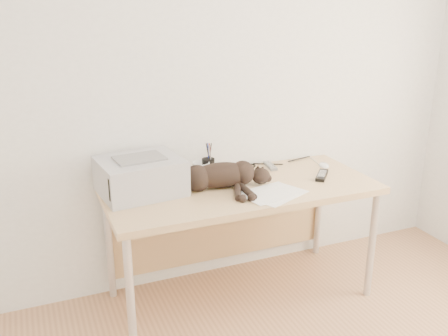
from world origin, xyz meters
name	(u,v)px	position (x,y,z in m)	size (l,w,h in m)	color
wall_back	(219,82)	(0.00, 1.75, 1.30)	(3.50, 3.50, 0.00)	white
desk	(236,202)	(0.00, 1.48, 0.61)	(1.60, 0.70, 0.74)	tan
printer	(140,176)	(-0.57, 1.52, 0.84)	(0.49, 0.43, 0.21)	#B0B0B5
papers	(273,193)	(0.11, 1.21, 0.74)	(0.41, 0.34, 0.01)	white
cat	(218,177)	(-0.14, 1.42, 0.81)	(0.69, 0.38, 0.16)	black
mug	(201,170)	(-0.17, 1.62, 0.79)	(0.11, 0.11, 0.10)	white
pen_cup	(208,167)	(-0.11, 1.65, 0.80)	(0.08, 0.08, 0.20)	black
remote_grey	(270,166)	(0.32, 1.64, 0.75)	(0.05, 0.16, 0.02)	slate
remote_black	(322,175)	(0.53, 1.35, 0.75)	(0.05, 0.19, 0.02)	black
mouse	(324,164)	(0.65, 1.52, 0.76)	(0.06, 0.11, 0.03)	white
cable_tangle	(222,170)	(0.00, 1.70, 0.75)	(1.36, 0.08, 0.01)	black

